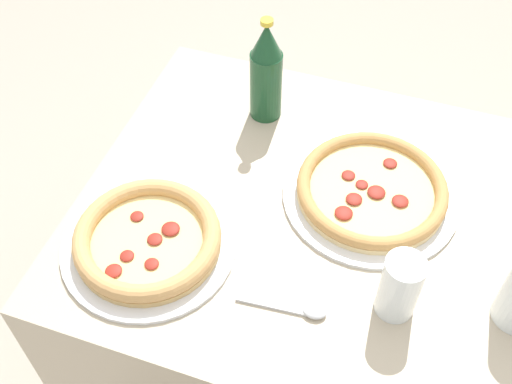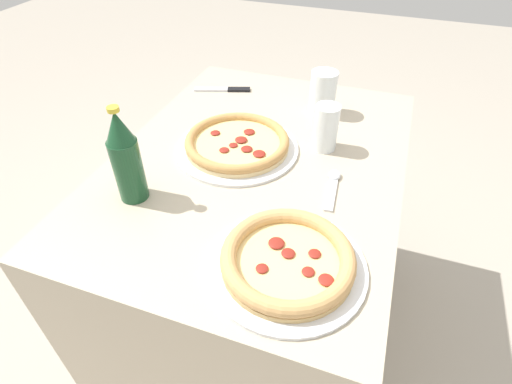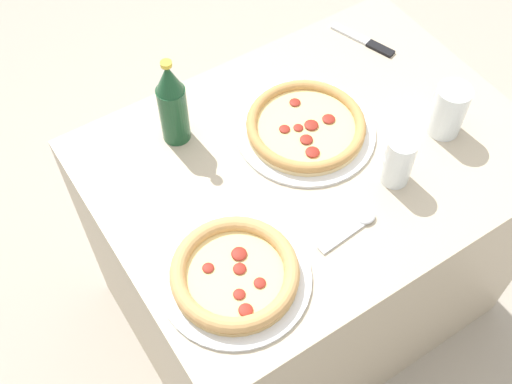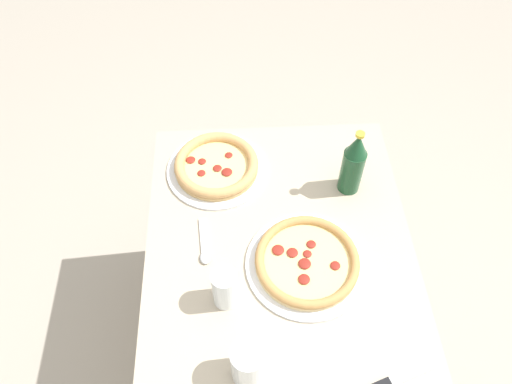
# 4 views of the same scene
# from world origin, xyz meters

# --- Properties ---
(ground_plane) EXTENTS (8.00, 8.00, 0.00)m
(ground_plane) POSITION_xyz_m (0.00, 0.00, 0.00)
(ground_plane) COLOR #A89E8E
(table) EXTENTS (1.00, 0.74, 0.74)m
(table) POSITION_xyz_m (0.00, 0.00, 0.37)
(table) COLOR #B7A88E
(table) RESTS_ON ground_plane
(pizza_salami) EXTENTS (0.33, 0.33, 0.04)m
(pizza_salami) POSITION_xyz_m (-0.02, -0.07, 0.76)
(pizza_salami) COLOR silver
(pizza_salami) RESTS_ON table
(pizza_veggie) EXTENTS (0.31, 0.31, 0.05)m
(pizza_veggie) POSITION_xyz_m (0.32, 0.17, 0.76)
(pizza_veggie) COLOR silver
(pizza_veggie) RESTS_ON table
(glass_iced_tea) EXTENTS (0.07, 0.07, 0.13)m
(glass_iced_tea) POSITION_xyz_m (-0.11, 0.15, 0.79)
(glass_iced_tea) COLOR white
(glass_iced_tea) RESTS_ON table
(glass_mango_juice) EXTENTS (0.08, 0.08, 0.13)m
(glass_mango_juice) POSITION_xyz_m (-0.30, 0.10, 0.80)
(glass_mango_juice) COLOR white
(glass_mango_juice) RESTS_ON table
(beer_bottle) EXTENTS (0.07, 0.07, 0.23)m
(beer_bottle) POSITION_xyz_m (0.24, -0.22, 0.85)
(beer_bottle) COLOR #194728
(beer_bottle) RESTS_ON table
(knife) EXTENTS (0.08, 0.19, 0.01)m
(knife) POSITION_xyz_m (-0.33, -0.24, 0.74)
(knife) COLOR black
(knife) RESTS_ON table
(spoon) EXTENTS (0.15, 0.04, 0.01)m
(spoon) POSITION_xyz_m (0.05, 0.21, 0.74)
(spoon) COLOR silver
(spoon) RESTS_ON table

